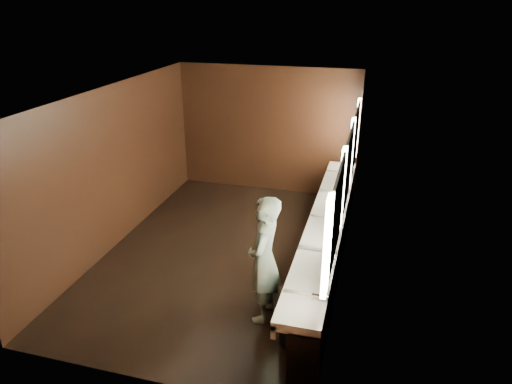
# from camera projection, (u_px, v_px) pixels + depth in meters

# --- Properties ---
(floor) EXTENTS (6.00, 6.00, 0.00)m
(floor) POSITION_uv_depth(u_px,v_px,m) (226.00, 252.00, 8.02)
(floor) COLOR black
(floor) RESTS_ON ground
(ceiling) EXTENTS (4.00, 6.00, 0.02)m
(ceiling) POSITION_uv_depth(u_px,v_px,m) (221.00, 92.00, 6.91)
(ceiling) COLOR #2D2D2B
(ceiling) RESTS_ON wall_back
(wall_back) EXTENTS (4.00, 0.02, 2.80)m
(wall_back) POSITION_uv_depth(u_px,v_px,m) (267.00, 130.00, 10.12)
(wall_back) COLOR black
(wall_back) RESTS_ON floor
(wall_front) EXTENTS (4.00, 0.02, 2.80)m
(wall_front) POSITION_uv_depth(u_px,v_px,m) (131.00, 279.00, 4.81)
(wall_front) COLOR black
(wall_front) RESTS_ON floor
(wall_left) EXTENTS (0.02, 6.00, 2.80)m
(wall_left) POSITION_uv_depth(u_px,v_px,m) (115.00, 167.00, 7.95)
(wall_left) COLOR black
(wall_left) RESTS_ON floor
(wall_right) EXTENTS (0.02, 6.00, 2.80)m
(wall_right) POSITION_uv_depth(u_px,v_px,m) (347.00, 191.00, 6.98)
(wall_right) COLOR black
(wall_right) RESTS_ON floor
(sink_counter) EXTENTS (0.55, 5.40, 1.01)m
(sink_counter) POSITION_uv_depth(u_px,v_px,m) (330.00, 241.00, 7.39)
(sink_counter) COLOR black
(sink_counter) RESTS_ON floor
(mirror_band) EXTENTS (0.06, 5.03, 1.15)m
(mirror_band) POSITION_uv_depth(u_px,v_px,m) (347.00, 169.00, 6.85)
(mirror_band) COLOR white
(mirror_band) RESTS_ON wall_right
(person) EXTENTS (0.44, 0.66, 1.82)m
(person) POSITION_uv_depth(u_px,v_px,m) (264.00, 260.00, 6.08)
(person) COLOR #95D7DF
(person) RESTS_ON floor
(trash_bin) EXTENTS (0.40, 0.40, 0.59)m
(trash_bin) POSITION_uv_depth(u_px,v_px,m) (294.00, 323.00, 5.84)
(trash_bin) COLOR black
(trash_bin) RESTS_ON floor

